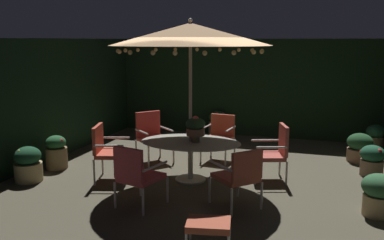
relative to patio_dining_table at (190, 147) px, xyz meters
name	(u,v)px	position (x,y,z in m)	size (l,w,h in m)	color
ground_plane	(203,178)	(0.18, 0.19, -0.61)	(7.22, 7.94, 0.02)	#4A4535
hedge_backdrop_rear	(244,87)	(0.18, 4.01, 0.64)	(7.22, 0.30, 2.49)	black
hedge_backdrop_left	(38,102)	(-3.28, 0.19, 0.64)	(0.30, 7.94, 2.49)	black
patio_dining_table	(190,147)	(0.00, 0.00, 0.00)	(1.79, 1.31, 0.71)	beige
patio_umbrella	(190,34)	(0.00, 0.00, 1.95)	(2.74, 2.74, 2.82)	beige
centerpiece_planter	(196,127)	(0.10, -0.03, 0.38)	(0.35, 0.35, 0.46)	#84704E
patio_chair_north	(152,134)	(-1.14, 0.96, -0.03)	(0.84, 0.84, 1.00)	beige
patio_chair_northeast	(107,148)	(-1.42, -0.42, -0.02)	(0.72, 0.78, 0.99)	beige
patio_chair_east	(137,173)	(-0.37, -1.44, -0.07)	(0.70, 0.75, 0.95)	silver
patio_chair_southeast	(239,174)	(1.08, -1.01, -0.07)	(0.83, 0.83, 0.92)	beige
patio_chair_south	(274,150)	(1.41, 0.47, -0.05)	(0.72, 0.72, 1.00)	silver
patio_chair_southwest	(220,134)	(0.17, 1.47, -0.06)	(0.63, 0.67, 0.93)	beige
ottoman_footrest	(208,225)	(1.00, -2.41, -0.28)	(0.58, 0.48, 0.38)	silver
potted_plant_back_right	(218,123)	(-0.43, 3.64, -0.28)	(0.48, 0.48, 0.65)	tan
potted_plant_right_far	(56,152)	(-2.70, -0.11, -0.28)	(0.41, 0.41, 0.65)	olive
potted_plant_right_near	(379,193)	(3.01, -0.66, -0.27)	(0.49, 0.49, 0.61)	tan
potted_plant_back_center	(154,125)	(-2.11, 3.37, -0.37)	(0.33, 0.33, 0.46)	#A25F50
potted_plant_back_left	(376,137)	(3.33, 3.09, -0.26)	(0.42, 0.42, 0.61)	#827254
potted_plant_left_far	(372,160)	(3.10, 1.27, -0.30)	(0.45, 0.44, 0.57)	#896C52
potted_plant_front_corner	(360,147)	(2.94, 2.21, -0.31)	(0.52, 0.52, 0.58)	#88644A
potted_plant_left_near	(28,164)	(-2.71, -0.91, -0.29)	(0.48, 0.48, 0.62)	tan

